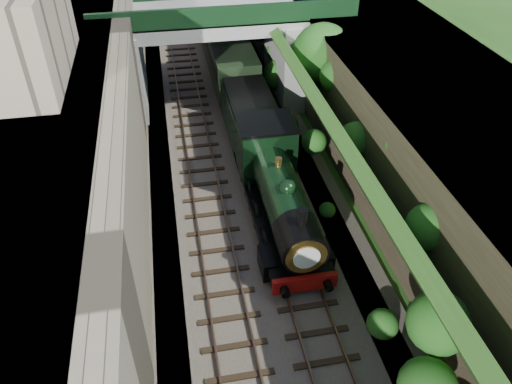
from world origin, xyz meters
The scene contains 13 objects.
trackbed centered at (0.00, 20.00, 0.10)m, with size 10.00×90.00×0.20m, color #473F38.
retaining_wall centered at (-5.50, 20.00, 3.50)m, with size 1.00×90.00×7.00m, color #756B56.
street_plateau_left centered at (-9.00, 20.00, 3.50)m, with size 6.00×90.00×7.00m, color #262628.
street_plateau_right centered at (9.50, 20.00, 3.12)m, with size 8.00×90.00×6.25m, color #262628.
embankment_slope centered at (4.93, 17.81, 2.63)m, with size 4.10×90.00×6.36m.
track_left centered at (-2.00, 20.00, 0.25)m, with size 2.50×90.00×0.20m.
track_right centered at (1.20, 20.00, 0.25)m, with size 2.50×90.00×0.20m.
road_bridge centered at (0.94, 24.00, 4.08)m, with size 16.00×6.40×7.25m.
building_near centered at (-9.50, 14.00, 9.00)m, with size 4.00×8.00×4.00m, color gray.
tree centered at (5.91, 19.24, 4.65)m, with size 3.60×3.80×6.60m.
locomotive centered at (1.20, 10.16, 1.89)m, with size 3.10×10.22×3.83m.
tender centered at (1.20, 17.52, 1.62)m, with size 2.70×6.00×3.05m.
coach_front centered at (1.20, 30.12, 2.05)m, with size 2.90×18.00×3.70m.
Camera 1 is at (-3.33, -7.97, 16.14)m, focal length 35.00 mm.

